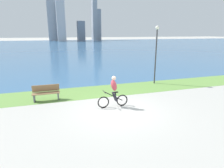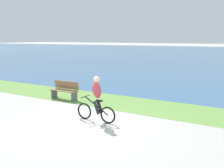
{
  "view_description": "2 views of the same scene",
  "coord_description": "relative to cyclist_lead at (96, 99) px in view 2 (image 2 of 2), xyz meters",
  "views": [
    {
      "loc": [
        -3.02,
        -8.53,
        3.79
      ],
      "look_at": [
        0.03,
        1.08,
        1.09
      ],
      "focal_mm": 30.96,
      "sensor_mm": 36.0,
      "label": 1
    },
    {
      "loc": [
        5.18,
        -7.05,
        2.98
      ],
      "look_at": [
        -0.01,
        1.53,
        1.24
      ],
      "focal_mm": 42.29,
      "sensor_mm": 36.0,
      "label": 2
    }
  ],
  "objects": [
    {
      "name": "bench_near_path",
      "position": [
        -3.37,
        2.13,
        -0.38
      ],
      "size": [
        1.5,
        0.47,
        0.9
      ],
      "color": "olive",
      "rests_on": "ground"
    },
    {
      "name": "ground_plane",
      "position": [
        0.06,
        -0.53,
        -0.83
      ],
      "size": [
        300.0,
        300.0,
        0.0
      ],
      "primitive_type": "plane",
      "color": "#B2AFA8"
    },
    {
      "name": "grass_strip_bayside",
      "position": [
        0.06,
        2.94,
        -0.83
      ],
      "size": [
        120.0,
        2.73,
        0.01
      ],
      "primitive_type": "cube",
      "color": "#6B9947",
      "rests_on": "ground"
    },
    {
      "name": "cyclist_lead",
      "position": [
        0.0,
        0.0,
        0.0
      ],
      "size": [
        1.65,
        0.52,
        1.66
      ],
      "color": "black",
      "rests_on": "ground"
    }
  ]
}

